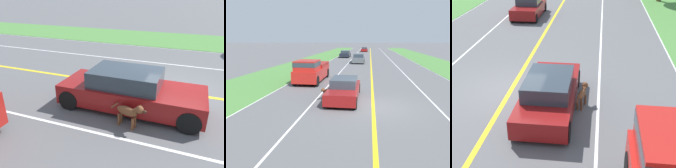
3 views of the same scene
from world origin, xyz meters
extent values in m
plane|color=#5B5B5E|center=(0.00, 0.00, 0.00)|extent=(400.00, 400.00, 0.00)
cube|color=yellow|center=(0.00, 0.00, 0.00)|extent=(0.18, 160.00, 0.01)
cube|color=white|center=(7.00, 0.00, 0.00)|extent=(0.14, 160.00, 0.01)
cube|color=white|center=(3.50, 0.00, 0.00)|extent=(0.10, 160.00, 0.01)
cube|color=white|center=(-3.50, 0.00, 0.00)|extent=(0.10, 160.00, 0.01)
cube|color=maroon|center=(1.78, -1.24, 0.50)|extent=(1.78, 4.63, 0.63)
cube|color=#2D3842|center=(1.78, -1.43, 1.07)|extent=(1.53, 2.22, 0.52)
cylinder|color=black|center=(2.58, 0.64, 0.33)|extent=(0.22, 0.67, 0.67)
cylinder|color=black|center=(2.58, -3.13, 0.33)|extent=(0.22, 0.67, 0.67)
cylinder|color=black|center=(0.98, 0.64, 0.33)|extent=(0.22, 0.67, 0.67)
cylinder|color=black|center=(0.98, -3.13, 0.33)|extent=(0.22, 0.67, 0.67)
ellipsoid|color=brown|center=(2.89, -1.04, 0.52)|extent=(0.36, 0.69, 0.28)
cylinder|color=brown|center=(3.02, -0.83, 0.19)|extent=(0.07, 0.07, 0.38)
cylinder|color=brown|center=(2.91, -1.28, 0.19)|extent=(0.07, 0.07, 0.38)
cylinder|color=brown|center=(2.88, -0.80, 0.19)|extent=(0.07, 0.07, 0.38)
cylinder|color=brown|center=(2.76, -1.24, 0.19)|extent=(0.07, 0.07, 0.38)
cylinder|color=brown|center=(2.96, -0.77, 0.63)|extent=(0.18, 0.21, 0.17)
sphere|color=brown|center=(2.99, -0.66, 0.69)|extent=(0.27, 0.27, 0.22)
ellipsoid|color=#331E14|center=(3.02, -0.51, 0.67)|extent=(0.12, 0.13, 0.08)
cone|color=#55301C|center=(3.04, -0.68, 0.77)|extent=(0.09, 0.09, 0.10)
cone|color=#55301C|center=(2.93, -0.65, 0.77)|extent=(0.09, 0.09, 0.10)
cylinder|color=brown|center=(2.79, -1.46, 0.56)|extent=(0.11, 0.25, 0.24)
cube|color=red|center=(5.25, -6.83, 0.73)|extent=(2.00, 5.52, 0.94)
cube|color=red|center=(5.25, -5.23, 1.60)|extent=(1.76, 2.08, 0.80)
cube|color=#2D3842|center=(5.25, -5.23, 1.72)|extent=(1.78, 2.11, 0.35)
cube|color=maroon|center=(5.25, -7.98, 1.36)|extent=(1.96, 3.13, 0.33)
cylinder|color=black|center=(6.17, -4.68, 0.43)|extent=(0.22, 0.87, 0.87)
cylinder|color=black|center=(6.17, -8.98, 0.43)|extent=(0.22, 0.87, 0.87)
cylinder|color=black|center=(4.34, -4.68, 0.43)|extent=(0.22, 0.87, 0.87)
cylinder|color=black|center=(4.34, -8.98, 0.43)|extent=(0.22, 0.87, 0.87)
cube|color=#51565B|center=(1.94, -22.73, 0.52)|extent=(1.80, 4.68, 0.69)
cube|color=#2D3842|center=(1.94, -22.92, 1.13)|extent=(1.54, 2.25, 0.52)
cylinder|color=black|center=(2.75, -20.80, 0.32)|extent=(0.22, 0.63, 0.63)
cylinder|color=black|center=(2.75, -24.66, 0.32)|extent=(0.22, 0.63, 0.63)
cylinder|color=black|center=(1.13, -20.80, 0.32)|extent=(0.22, 0.63, 0.63)
cylinder|color=black|center=(1.13, -24.66, 0.32)|extent=(0.22, 0.63, 0.63)
cube|color=black|center=(5.21, -33.08, 0.52)|extent=(1.89, 4.54, 0.68)
cube|color=#2D3842|center=(5.21, -33.26, 1.11)|extent=(1.63, 2.18, 0.50)
cylinder|color=black|center=(6.07, -31.25, 0.33)|extent=(0.22, 0.67, 0.67)
cylinder|color=black|center=(6.07, -34.92, 0.33)|extent=(0.22, 0.67, 0.67)
cylinder|color=black|center=(4.35, -31.25, 0.33)|extent=(0.22, 0.67, 0.67)
cylinder|color=black|center=(4.35, -34.92, 0.33)|extent=(0.22, 0.67, 0.67)
cube|color=maroon|center=(1.80, -53.90, 0.49)|extent=(1.86, 4.30, 0.63)
cube|color=#2D3842|center=(1.80, -54.07, 1.05)|extent=(1.60, 2.06, 0.50)
cylinder|color=black|center=(2.64, -52.16, 0.32)|extent=(0.22, 0.63, 0.63)
cylinder|color=black|center=(2.64, -55.64, 0.32)|extent=(0.22, 0.63, 0.63)
cylinder|color=black|center=(0.95, -52.16, 0.32)|extent=(0.22, 0.63, 0.63)
cylinder|color=black|center=(0.95, -55.64, 0.32)|extent=(0.22, 0.63, 0.63)
camera|label=1|loc=(8.05, 0.49, 3.65)|focal=35.00mm
camera|label=2|loc=(0.30, 11.85, 3.70)|focal=35.00mm
camera|label=3|loc=(3.43, -10.82, 5.76)|focal=50.00mm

